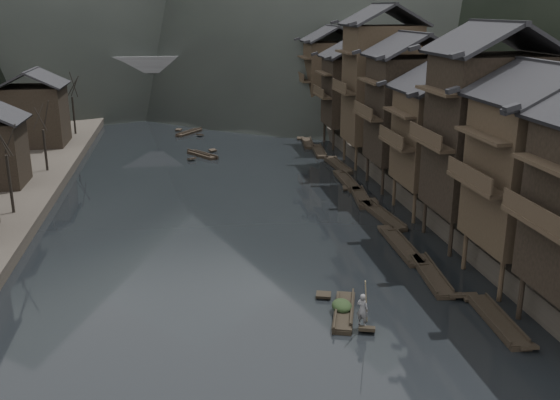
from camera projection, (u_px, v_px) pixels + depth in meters
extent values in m
plane|color=black|center=(251.00, 292.00, 37.54)|extent=(300.00, 300.00, 0.00)
cube|color=#2D2823|center=(486.00, 134.00, 80.24)|extent=(40.00, 200.00, 1.80)
cylinder|color=black|center=(521.00, 297.00, 33.99)|extent=(0.30, 0.30, 2.90)
cube|color=#32281C|center=(542.00, 224.00, 30.07)|extent=(1.20, 5.70, 0.25)
cylinder|color=#32281C|center=(501.00, 281.00, 36.06)|extent=(0.30, 0.30, 2.90)
cylinder|color=#32281C|center=(465.00, 250.00, 40.59)|extent=(0.30, 0.30, 2.90)
cylinder|color=#32281C|center=(545.00, 278.00, 36.47)|extent=(0.30, 0.30, 2.90)
cylinder|color=#32281C|center=(504.00, 248.00, 41.00)|extent=(0.30, 0.30, 2.90)
cube|color=#32281C|center=(540.00, 174.00, 37.13)|extent=(7.00, 6.00, 8.68)
cube|color=#32281C|center=(476.00, 184.00, 36.66)|extent=(1.20, 5.70, 0.25)
cylinder|color=black|center=(451.00, 238.00, 42.67)|extent=(0.30, 0.30, 2.90)
cylinder|color=black|center=(425.00, 216.00, 47.20)|extent=(0.30, 0.30, 2.90)
cylinder|color=black|center=(489.00, 236.00, 43.08)|extent=(0.30, 0.30, 2.90)
cylinder|color=black|center=(459.00, 214.00, 47.61)|extent=(0.30, 0.30, 2.90)
cube|color=black|center=(486.00, 134.00, 43.42)|extent=(7.00, 6.00, 10.82)
cube|color=#32281C|center=(431.00, 143.00, 42.98)|extent=(1.20, 5.70, 0.25)
cylinder|color=#32281C|center=(414.00, 207.00, 49.28)|extent=(0.30, 0.30, 2.90)
cylinder|color=#32281C|center=(394.00, 191.00, 53.81)|extent=(0.30, 0.30, 2.90)
cylinder|color=#32281C|center=(447.00, 206.00, 49.69)|extent=(0.30, 0.30, 2.90)
cylinder|color=#32281C|center=(425.00, 189.00, 54.22)|extent=(0.30, 0.30, 2.90)
cube|color=#32281C|center=(444.00, 137.00, 50.51)|extent=(7.00, 6.00, 7.52)
cube|color=#32281C|center=(396.00, 143.00, 50.02)|extent=(1.20, 5.70, 0.25)
cylinder|color=black|center=(383.00, 181.00, 56.82)|extent=(0.30, 0.30, 2.90)
cylinder|color=black|center=(367.00, 168.00, 61.35)|extent=(0.30, 0.30, 2.90)
cylinder|color=black|center=(411.00, 180.00, 57.24)|extent=(0.30, 0.30, 2.90)
cylinder|color=black|center=(394.00, 167.00, 61.76)|extent=(0.30, 0.30, 2.90)
cube|color=black|center=(410.00, 110.00, 57.76)|extent=(7.00, 6.00, 9.55)
cube|color=#32281C|center=(368.00, 116.00, 57.30)|extent=(1.20, 5.70, 0.25)
cylinder|color=#32281C|center=(356.00, 158.00, 65.32)|extent=(0.30, 0.30, 2.90)
cylinder|color=#32281C|center=(344.00, 149.00, 69.85)|extent=(0.30, 0.30, 2.90)
cylinder|color=#32281C|center=(381.00, 157.00, 65.73)|extent=(0.30, 0.30, 2.90)
cylinder|color=#32281C|center=(368.00, 148.00, 70.26)|extent=(0.30, 0.30, 2.90)
cube|color=#32281C|center=(381.00, 85.00, 65.88)|extent=(7.00, 6.00, 12.08)
cube|color=#32281C|center=(344.00, 91.00, 65.46)|extent=(1.20, 5.70, 0.25)
cylinder|color=black|center=(333.00, 139.00, 74.76)|extent=(0.30, 0.30, 2.90)
cylinder|color=black|center=(324.00, 132.00, 79.28)|extent=(0.30, 0.30, 2.90)
cylinder|color=black|center=(356.00, 139.00, 75.17)|extent=(0.30, 0.30, 2.90)
cylinder|color=black|center=(345.00, 131.00, 79.70)|extent=(0.30, 0.30, 2.90)
cube|color=black|center=(355.00, 92.00, 75.90)|extent=(7.00, 6.00, 8.09)
cube|color=#32281C|center=(322.00, 96.00, 75.43)|extent=(1.20, 5.70, 0.25)
cylinder|color=#32281C|center=(313.00, 122.00, 86.08)|extent=(0.30, 0.30, 2.90)
cylinder|color=#32281C|center=(306.00, 116.00, 90.61)|extent=(0.30, 0.30, 2.90)
cylinder|color=#32281C|center=(332.00, 121.00, 86.49)|extent=(0.30, 0.30, 2.90)
cylinder|color=#32281C|center=(324.00, 116.00, 91.02)|extent=(0.30, 0.30, 2.90)
cube|color=#32281C|center=(332.00, 76.00, 87.05)|extent=(7.00, 6.00, 9.31)
cube|color=#32281C|center=(304.00, 80.00, 86.59)|extent=(1.20, 5.70, 0.25)
cube|color=black|center=(36.00, 113.00, 72.76)|extent=(6.50, 6.50, 6.80)
cylinder|color=black|center=(11.00, 181.00, 48.48)|extent=(0.24, 0.24, 4.63)
cylinder|color=black|center=(46.00, 148.00, 61.31)|extent=(0.24, 0.24, 4.07)
cylinder|color=black|center=(76.00, 113.00, 79.32)|extent=(0.24, 0.24, 4.66)
cube|color=black|center=(497.00, 321.00, 33.83)|extent=(1.44, 5.95, 0.30)
cube|color=black|center=(497.00, 318.00, 33.77)|extent=(1.49, 5.84, 0.10)
cube|color=black|center=(471.00, 296.00, 36.43)|extent=(0.98, 0.78, 0.32)
cube|color=black|center=(527.00, 345.00, 31.14)|extent=(0.98, 0.78, 0.32)
cube|color=black|center=(430.00, 275.00, 39.62)|extent=(1.74, 6.64, 0.30)
cube|color=black|center=(431.00, 272.00, 39.56)|extent=(1.78, 6.52, 0.10)
cube|color=black|center=(409.00, 255.00, 42.49)|extent=(1.01, 0.90, 0.34)
cube|color=black|center=(456.00, 294.00, 36.66)|extent=(1.01, 0.90, 0.34)
cube|color=black|center=(401.00, 246.00, 44.40)|extent=(1.27, 7.24, 0.30)
cube|color=black|center=(401.00, 244.00, 44.35)|extent=(1.33, 7.10, 0.10)
cube|color=black|center=(385.00, 228.00, 47.62)|extent=(0.96, 0.91, 0.36)
cube|color=black|center=(420.00, 263.00, 41.11)|extent=(0.96, 0.91, 0.36)
cube|color=black|center=(381.00, 215.00, 51.01)|extent=(1.80, 7.73, 0.30)
cube|color=black|center=(381.00, 213.00, 50.96)|extent=(1.84, 7.58, 0.10)
cube|color=black|center=(372.00, 200.00, 54.48)|extent=(1.02, 1.02, 0.37)
cube|color=black|center=(392.00, 229.00, 47.47)|extent=(1.02, 1.02, 0.37)
cube|color=black|center=(361.00, 198.00, 55.78)|extent=(1.90, 6.38, 0.30)
cube|color=black|center=(361.00, 196.00, 55.73)|extent=(1.94, 6.26, 0.10)
cube|color=black|center=(348.00, 187.00, 58.51)|extent=(1.03, 0.89, 0.33)
cube|color=black|center=(375.00, 206.00, 52.97)|extent=(1.03, 0.89, 0.33)
cube|color=black|center=(347.00, 182.00, 60.86)|extent=(1.23, 6.85, 0.30)
cube|color=black|center=(347.00, 180.00, 60.81)|extent=(1.28, 6.71, 0.10)
cube|color=black|center=(338.00, 172.00, 63.90)|extent=(0.95, 0.86, 0.35)
cube|color=black|center=(357.00, 190.00, 57.73)|extent=(0.95, 0.86, 0.35)
cube|color=black|center=(338.00, 166.00, 67.02)|extent=(1.60, 6.78, 0.30)
cube|color=black|center=(338.00, 164.00, 66.97)|extent=(1.65, 6.65, 0.10)
cube|color=black|center=(333.00, 158.00, 70.05)|extent=(0.99, 0.89, 0.34)
cube|color=black|center=(343.00, 172.00, 63.91)|extent=(0.99, 0.89, 0.34)
cube|color=black|center=(319.00, 151.00, 73.80)|extent=(1.73, 6.69, 0.30)
cube|color=black|center=(319.00, 150.00, 73.75)|extent=(1.77, 6.56, 0.10)
cube|color=black|center=(311.00, 145.00, 76.70)|extent=(1.01, 0.90, 0.34)
cube|color=black|center=(327.00, 156.00, 70.82)|extent=(1.01, 0.90, 0.34)
cube|color=black|center=(308.00, 143.00, 78.21)|extent=(1.82, 6.00, 0.30)
cube|color=black|center=(308.00, 142.00, 78.16)|extent=(1.86, 5.89, 0.10)
cube|color=black|center=(301.00, 138.00, 80.77)|extent=(1.02, 0.84, 0.32)
cube|color=black|center=(315.00, 147.00, 75.57)|extent=(1.02, 0.84, 0.32)
cube|color=black|center=(202.00, 155.00, 71.94)|extent=(3.49, 4.63, 0.30)
cube|color=black|center=(202.00, 153.00, 71.89)|extent=(3.48, 4.58, 0.10)
cube|color=black|center=(213.00, 150.00, 73.94)|extent=(1.04, 0.97, 0.30)
cube|color=black|center=(192.00, 158.00, 69.86)|extent=(1.04, 0.97, 0.30)
cube|color=black|center=(189.00, 133.00, 84.76)|extent=(3.74, 4.78, 0.30)
cube|color=black|center=(189.00, 131.00, 84.70)|extent=(3.72, 4.73, 0.10)
cube|color=black|center=(179.00, 129.00, 86.41)|extent=(1.06, 1.01, 0.30)
cube|color=black|center=(200.00, 134.00, 83.02)|extent=(1.06, 1.01, 0.30)
cube|color=#4C4C4F|center=(202.00, 66.00, 103.36)|extent=(40.00, 6.00, 1.60)
cube|color=#4C4C4F|center=(202.00, 59.00, 100.43)|extent=(40.00, 0.50, 1.00)
cube|color=#4C4C4F|center=(201.00, 57.00, 105.52)|extent=(40.00, 0.50, 1.00)
cube|color=#4C4C4F|center=(117.00, 92.00, 102.45)|extent=(3.20, 6.00, 6.40)
cube|color=#4C4C4F|center=(176.00, 91.00, 103.87)|extent=(3.20, 6.00, 6.40)
cube|color=#4C4C4F|center=(229.00, 89.00, 105.21)|extent=(3.20, 6.00, 6.40)
cube|color=#4C4C4F|center=(285.00, 88.00, 106.63)|extent=(3.20, 6.00, 6.40)
cube|color=black|center=(344.00, 312.00, 34.80)|extent=(2.39, 4.80, 0.30)
cube|color=black|center=(344.00, 309.00, 34.75)|extent=(2.41, 4.73, 0.10)
cube|color=black|center=(324.00, 294.00, 36.70)|extent=(1.01, 0.82, 0.29)
cube|color=black|center=(367.00, 327.00, 32.83)|extent=(1.01, 0.82, 0.29)
ellipsoid|color=black|center=(342.00, 300.00, 34.82)|extent=(1.13, 1.47, 0.68)
imported|color=#5A5A5C|center=(363.00, 306.00, 32.92)|extent=(0.79, 0.78, 1.83)
cylinder|color=#8C7A51|center=(369.00, 254.00, 32.09)|extent=(1.01, 2.29, 4.02)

